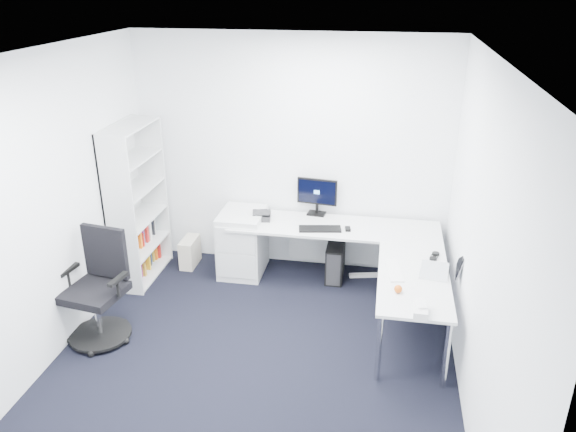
% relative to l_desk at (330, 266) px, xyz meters
% --- Properties ---
extents(ground, '(4.20, 4.20, 0.00)m').
position_rel_l_desk_xyz_m(ground, '(-0.55, -1.40, -0.34)').
color(ground, black).
extents(ceiling, '(4.20, 4.20, 0.00)m').
position_rel_l_desk_xyz_m(ceiling, '(-0.55, -1.40, 2.36)').
color(ceiling, white).
extents(wall_back, '(3.60, 0.02, 2.70)m').
position_rel_l_desk_xyz_m(wall_back, '(-0.55, 0.70, 1.01)').
color(wall_back, white).
rests_on(wall_back, ground).
extents(wall_front, '(3.60, 0.02, 2.70)m').
position_rel_l_desk_xyz_m(wall_front, '(-0.55, -3.50, 1.01)').
color(wall_front, white).
rests_on(wall_front, ground).
extents(wall_left, '(0.02, 4.20, 2.70)m').
position_rel_l_desk_xyz_m(wall_left, '(-2.35, -1.40, 1.01)').
color(wall_left, white).
rests_on(wall_left, ground).
extents(wall_right, '(0.02, 4.20, 2.70)m').
position_rel_l_desk_xyz_m(wall_right, '(1.25, -1.40, 1.01)').
color(wall_right, white).
rests_on(wall_right, ground).
extents(l_desk, '(2.32, 1.30, 0.68)m').
position_rel_l_desk_xyz_m(l_desk, '(0.00, 0.00, 0.00)').
color(l_desk, silver).
rests_on(l_desk, ground).
extents(drawer_pedestal, '(0.49, 0.61, 0.75)m').
position_rel_l_desk_xyz_m(drawer_pedestal, '(-1.06, 0.34, 0.04)').
color(drawer_pedestal, silver).
rests_on(drawer_pedestal, ground).
extents(bookshelf, '(0.35, 0.90, 1.79)m').
position_rel_l_desk_xyz_m(bookshelf, '(-2.17, 0.05, 0.56)').
color(bookshelf, silver).
rests_on(bookshelf, ground).
extents(task_chair, '(0.69, 0.69, 1.08)m').
position_rel_l_desk_xyz_m(task_chair, '(-2.08, -1.21, 0.20)').
color(task_chair, black).
rests_on(task_chair, ground).
extents(black_pc_tower, '(0.19, 0.44, 0.43)m').
position_rel_l_desk_xyz_m(black_pc_tower, '(0.02, 0.37, -0.13)').
color(black_pc_tower, black).
rests_on(black_pc_tower, ground).
extents(beige_pc_tower, '(0.16, 0.36, 0.34)m').
position_rel_l_desk_xyz_m(beige_pc_tower, '(-1.73, 0.38, -0.17)').
color(beige_pc_tower, beige).
rests_on(beige_pc_tower, ground).
extents(power_strip, '(0.34, 0.13, 0.04)m').
position_rel_l_desk_xyz_m(power_strip, '(0.35, 0.45, -0.32)').
color(power_strip, silver).
rests_on(power_strip, ground).
extents(monitor, '(0.48, 0.20, 0.44)m').
position_rel_l_desk_xyz_m(monitor, '(-0.24, 0.61, 0.56)').
color(monitor, black).
rests_on(monitor, l_desk).
extents(black_keyboard, '(0.48, 0.24, 0.02)m').
position_rel_l_desk_xyz_m(black_keyboard, '(-0.14, 0.19, 0.35)').
color(black_keyboard, black).
rests_on(black_keyboard, l_desk).
extents(mouse, '(0.07, 0.10, 0.03)m').
position_rel_l_desk_xyz_m(mouse, '(0.16, 0.23, 0.35)').
color(mouse, black).
rests_on(mouse, l_desk).
extents(desk_phone, '(0.22, 0.22, 0.14)m').
position_rel_l_desk_xyz_m(desk_phone, '(-0.83, 0.36, 0.41)').
color(desk_phone, '#272729').
rests_on(desk_phone, l_desk).
extents(laptop, '(0.42, 0.41, 0.26)m').
position_rel_l_desk_xyz_m(laptop, '(1.03, -0.56, 0.47)').
color(laptop, silver).
rests_on(laptop, l_desk).
extents(white_keyboard, '(0.19, 0.45, 0.01)m').
position_rel_l_desk_xyz_m(white_keyboard, '(0.66, -0.61, 0.35)').
color(white_keyboard, silver).
rests_on(white_keyboard, l_desk).
extents(headphones, '(0.15, 0.19, 0.05)m').
position_rel_l_desk_xyz_m(headphones, '(1.05, -0.26, 0.36)').
color(headphones, black).
rests_on(headphones, l_desk).
extents(orange_fruit, '(0.07, 0.07, 0.07)m').
position_rel_l_desk_xyz_m(orange_fruit, '(0.69, -1.00, 0.37)').
color(orange_fruit, '#D15812').
rests_on(orange_fruit, l_desk).
extents(tissue_box, '(0.12, 0.22, 0.08)m').
position_rel_l_desk_xyz_m(tissue_box, '(0.87, -1.32, 0.38)').
color(tissue_box, silver).
rests_on(tissue_box, l_desk).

